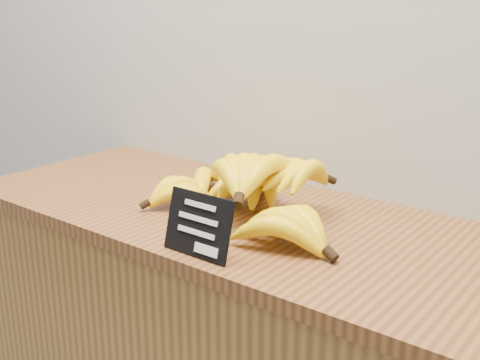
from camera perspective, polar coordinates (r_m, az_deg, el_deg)
name	(u,v)px	position (r m, az deg, el deg)	size (l,w,h in m)	color
counter_top	(254,221)	(1.28, 1.36, -3.96)	(1.37, 0.54, 0.03)	brown
chalkboard_sign	(198,225)	(1.07, -3.99, -4.30)	(0.14, 0.01, 0.11)	black
banana_pile	(247,188)	(1.28, 0.65, -0.79)	(0.53, 0.44, 0.13)	yellow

